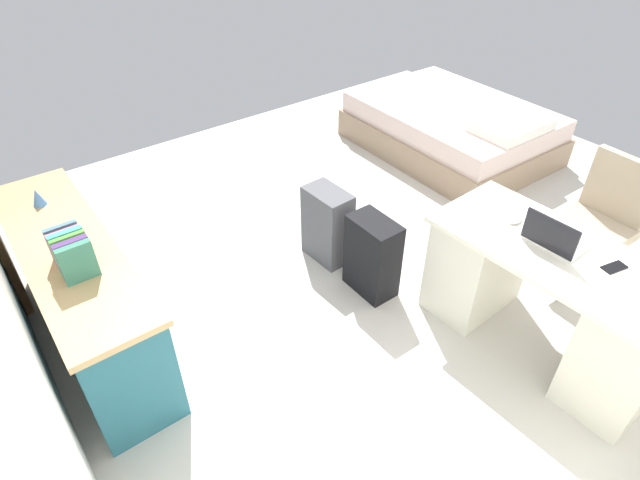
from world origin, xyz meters
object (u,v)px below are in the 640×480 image
object	(u,v)px
computer_mouse	(516,220)
laptop	(553,239)
office_chair	(593,231)
figurine_small	(37,197)
suitcase_black	(372,256)
credenza	(83,294)
suitcase_spare_grey	(327,225)
cell_phone_near_laptop	(614,267)
bed	(451,128)
desk	(546,298)

from	to	relation	value
computer_mouse	laptop	bearing A→B (deg)	170.98
office_chair	figurine_small	distance (m)	3.64
laptop	computer_mouse	world-z (taller)	laptop
office_chair	computer_mouse	xyz separation A→B (m)	(0.16, 0.78, 0.33)
suitcase_black	laptop	size ratio (longest dim) A/B	1.83
credenza	figurine_small	world-z (taller)	figurine_small
office_chair	suitcase_spare_grey	world-z (taller)	office_chair
laptop	cell_phone_near_laptop	xyz separation A→B (m)	(-0.32, -0.10, -0.04)
computer_mouse	figurine_small	xyz separation A→B (m)	(1.88, 2.21, 0.06)
credenza	bed	distance (m)	3.77
cell_phone_near_laptop	figurine_small	distance (m)	3.35
bed	laptop	bearing A→B (deg)	141.97
bed	suitcase_black	bearing A→B (deg)	117.86
credenza	suitcase_black	xyz separation A→B (m)	(-0.71, -1.70, -0.09)
figurine_small	suitcase_black	bearing A→B (deg)	-125.52
desk	figurine_small	world-z (taller)	figurine_small
computer_mouse	cell_phone_near_laptop	size ratio (longest dim) A/B	0.74
bed	credenza	bearing A→B (deg)	95.64
credenza	cell_phone_near_laptop	size ratio (longest dim) A/B	13.24
suitcase_black	cell_phone_near_laptop	bearing A→B (deg)	-154.78
office_chair	suitcase_spare_grey	xyz separation A→B (m)	(1.30, 1.30, -0.13)
credenza	suitcase_black	bearing A→B (deg)	-112.71
suitcase_spare_grey	cell_phone_near_laptop	bearing A→B (deg)	-163.10
suitcase_spare_grey	cell_phone_near_laptop	world-z (taller)	cell_phone_near_laptop
credenza	bed	bearing A→B (deg)	-84.36
desk	cell_phone_near_laptop	xyz separation A→B (m)	(-0.24, -0.10, 0.36)
office_chair	credenza	distance (m)	3.36
credenza	cell_phone_near_laptop	xyz separation A→B (m)	(-1.96, -2.27, 0.37)
desk	office_chair	world-z (taller)	office_chair
credenza	computer_mouse	bearing A→B (deg)	-121.95
office_chair	figurine_small	size ratio (longest dim) A/B	8.55
laptop	suitcase_spare_grey	bearing A→B (deg)	19.51
office_chair	cell_phone_near_laptop	distance (m)	0.89
suitcase_black	figurine_small	distance (m)	2.16
desk	office_chair	size ratio (longest dim) A/B	1.56
credenza	figurine_small	distance (m)	0.66
office_chair	credenza	xyz separation A→B (m)	(1.54, 2.99, -0.04)
suitcase_spare_grey	office_chair	bearing A→B (deg)	-137.09
office_chair	credenza	size ratio (longest dim) A/B	0.52
suitcase_black	suitcase_spare_grey	distance (m)	0.47
bed	computer_mouse	size ratio (longest dim) A/B	19.31
suitcase_spare_grey	figurine_small	xyz separation A→B (m)	(0.74, 1.68, 0.52)
cell_phone_near_laptop	suitcase_black	bearing A→B (deg)	37.97
credenza	figurine_small	size ratio (longest dim) A/B	16.36
suitcase_spare_grey	computer_mouse	distance (m)	1.34
laptop	figurine_small	bearing A→B (deg)	45.48
bed	suitcase_black	world-z (taller)	same
figurine_small	computer_mouse	bearing A→B (deg)	-130.39
suitcase_black	suitcase_spare_grey	world-z (taller)	same
computer_mouse	credenza	bearing A→B (deg)	56.07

